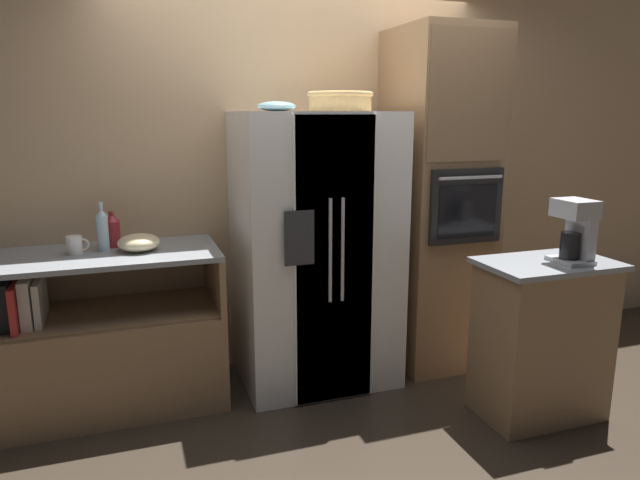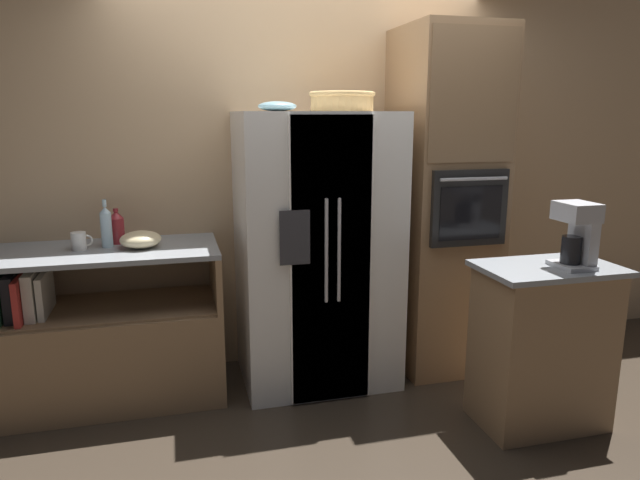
% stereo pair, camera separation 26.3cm
% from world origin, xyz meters
% --- Properties ---
extents(ground_plane, '(20.00, 20.00, 0.00)m').
position_xyz_m(ground_plane, '(0.00, 0.00, 0.00)').
color(ground_plane, '#382D23').
extents(wall_back, '(12.00, 0.06, 2.80)m').
position_xyz_m(wall_back, '(0.00, 0.44, 1.40)').
color(wall_back, tan).
rests_on(wall_back, ground_plane).
extents(counter_left, '(1.35, 0.66, 0.95)m').
position_xyz_m(counter_left, '(-1.32, 0.08, 0.36)').
color(counter_left, '#93704C').
rests_on(counter_left, ground_plane).
extents(refrigerator, '(0.98, 0.77, 1.74)m').
position_xyz_m(refrigerator, '(-0.00, 0.04, 0.87)').
color(refrigerator, white).
rests_on(refrigerator, ground_plane).
extents(wall_oven, '(0.61, 0.74, 2.27)m').
position_xyz_m(wall_oven, '(0.89, 0.07, 1.14)').
color(wall_oven, '#93704C').
rests_on(wall_oven, ground_plane).
extents(island_counter, '(0.74, 0.47, 0.92)m').
position_xyz_m(island_counter, '(1.07, -0.84, 0.47)').
color(island_counter, '#93704C').
rests_on(island_counter, ground_plane).
extents(wicker_basket, '(0.41, 0.41, 0.12)m').
position_xyz_m(wicker_basket, '(0.17, 0.06, 1.81)').
color(wicker_basket, tan).
rests_on(wicker_basket, refrigerator).
extents(fruit_bowl, '(0.23, 0.23, 0.06)m').
position_xyz_m(fruit_bowl, '(-0.24, 0.06, 1.77)').
color(fruit_bowl, '#668C99').
rests_on(fruit_bowl, refrigerator).
extents(bottle_tall, '(0.07, 0.07, 0.29)m').
position_xyz_m(bottle_tall, '(-1.27, 0.14, 1.07)').
color(bottle_tall, silver).
rests_on(bottle_tall, counter_left).
extents(bottle_short, '(0.09, 0.09, 0.22)m').
position_xyz_m(bottle_short, '(-1.22, 0.23, 1.05)').
color(bottle_short, maroon).
rests_on(bottle_short, counter_left).
extents(mug, '(0.12, 0.08, 0.11)m').
position_xyz_m(mug, '(-1.42, 0.10, 1.00)').
color(mug, silver).
rests_on(mug, counter_left).
extents(mixing_bowl, '(0.24, 0.24, 0.10)m').
position_xyz_m(mixing_bowl, '(-1.08, 0.07, 1.00)').
color(mixing_bowl, beige).
rests_on(mixing_bowl, counter_left).
extents(coffee_maker, '(0.17, 0.21, 0.35)m').
position_xyz_m(coffee_maker, '(1.18, -0.90, 1.12)').
color(coffee_maker, '#B2B2B7').
rests_on(coffee_maker, island_counter).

